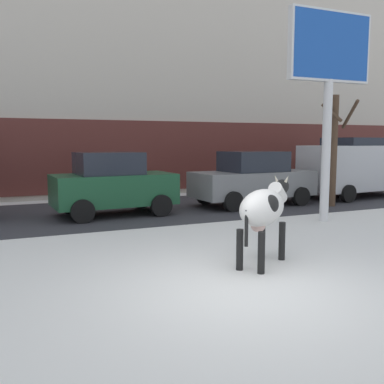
{
  "coord_description": "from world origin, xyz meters",
  "views": [
    {
      "loc": [
        -3.12,
        -5.26,
        2.16
      ],
      "look_at": [
        0.47,
        2.99,
        1.1
      ],
      "focal_mm": 39.95,
      "sensor_mm": 36.0,
      "label": 1
    }
  ],
  "objects": [
    {
      "name": "pedestrian_near_billboard",
      "position": [
        9.59,
        10.6,
        0.88
      ],
      "size": [
        0.36,
        0.24,
        1.73
      ],
      "color": "#282833",
      "rests_on": "ground"
    },
    {
      "name": "car_grey_sedan",
      "position": [
        4.58,
        7.22,
        0.91
      ],
      "size": [
        4.31,
        2.2,
        1.84
      ],
      "color": "slate",
      "rests_on": "ground"
    },
    {
      "name": "cow_holstein",
      "position": [
        0.99,
        1.01,
        1.0
      ],
      "size": [
        1.79,
        1.43,
        1.54
      ],
      "color": "silver",
      "rests_on": "ground"
    },
    {
      "name": "car_silver_van",
      "position": [
        9.5,
        7.45,
        1.24
      ],
      "size": [
        4.72,
        2.36,
        2.32
      ],
      "color": "#B7BABF",
      "rests_on": "ground"
    },
    {
      "name": "road_strip",
      "position": [
        0.0,
        7.69,
        0.0
      ],
      "size": [
        60.0,
        5.6,
        0.01
      ],
      "primitive_type": "cube",
      "color": "#333338",
      "rests_on": "ground"
    },
    {
      "name": "ground_plane",
      "position": [
        0.0,
        0.0,
        0.0
      ],
      "size": [
        120.0,
        120.0,
        0.0
      ],
      "primitive_type": "plane",
      "color": "white"
    },
    {
      "name": "car_darkgreen_hatchback",
      "position": [
        -0.27,
        7.12,
        0.93
      ],
      "size": [
        3.6,
        2.11,
        1.86
      ],
      "color": "#194C2D",
      "rests_on": "ground"
    },
    {
      "name": "billboard",
      "position": [
        4.81,
        3.88,
        4.31
      ],
      "size": [
        2.52,
        0.25,
        5.56
      ],
      "color": "silver",
      "rests_on": "ground"
    },
    {
      "name": "building_facade",
      "position": [
        0.0,
        14.35,
        6.48
      ],
      "size": [
        44.0,
        6.1,
        13.0
      ],
      "color": "beige",
      "rests_on": "ground"
    },
    {
      "name": "bare_tree_left_lot",
      "position": [
        6.92,
        5.92,
        1.98
      ],
      "size": [
        1.23,
        1.08,
        3.69
      ],
      "color": "#4C3828",
      "rests_on": "ground"
    }
  ]
}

